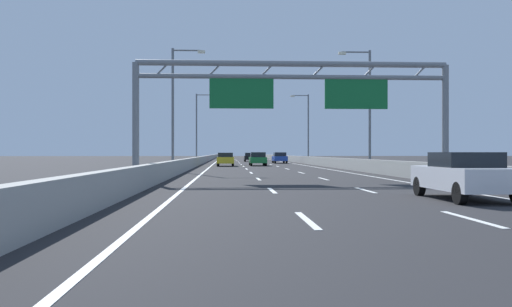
# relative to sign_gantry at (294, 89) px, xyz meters

# --- Properties ---
(ground_plane) EXTENTS (260.00, 260.00, 0.00)m
(ground_plane) POSITION_rel_sign_gantry_xyz_m (-0.08, 70.33, -4.84)
(ground_plane) COLOR #262628
(lane_dash_left_1) EXTENTS (0.16, 3.00, 0.01)m
(lane_dash_left_1) POSITION_rel_sign_gantry_xyz_m (-1.88, -17.17, -4.83)
(lane_dash_left_1) COLOR white
(lane_dash_left_1) RESTS_ON ground_plane
(lane_dash_left_2) EXTENTS (0.16, 3.00, 0.01)m
(lane_dash_left_2) POSITION_rel_sign_gantry_xyz_m (-1.88, -8.17, -4.83)
(lane_dash_left_2) COLOR white
(lane_dash_left_2) RESTS_ON ground_plane
(lane_dash_left_3) EXTENTS (0.16, 3.00, 0.01)m
(lane_dash_left_3) POSITION_rel_sign_gantry_xyz_m (-1.88, 0.83, -4.83)
(lane_dash_left_3) COLOR white
(lane_dash_left_3) RESTS_ON ground_plane
(lane_dash_left_4) EXTENTS (0.16, 3.00, 0.01)m
(lane_dash_left_4) POSITION_rel_sign_gantry_xyz_m (-1.88, 9.83, -4.83)
(lane_dash_left_4) COLOR white
(lane_dash_left_4) RESTS_ON ground_plane
(lane_dash_left_5) EXTENTS (0.16, 3.00, 0.01)m
(lane_dash_left_5) POSITION_rel_sign_gantry_xyz_m (-1.88, 18.83, -4.83)
(lane_dash_left_5) COLOR white
(lane_dash_left_5) RESTS_ON ground_plane
(lane_dash_left_6) EXTENTS (0.16, 3.00, 0.01)m
(lane_dash_left_6) POSITION_rel_sign_gantry_xyz_m (-1.88, 27.83, -4.83)
(lane_dash_left_6) COLOR white
(lane_dash_left_6) RESTS_ON ground_plane
(lane_dash_left_7) EXTENTS (0.16, 3.00, 0.01)m
(lane_dash_left_7) POSITION_rel_sign_gantry_xyz_m (-1.88, 36.83, -4.83)
(lane_dash_left_7) COLOR white
(lane_dash_left_7) RESTS_ON ground_plane
(lane_dash_left_8) EXTENTS (0.16, 3.00, 0.01)m
(lane_dash_left_8) POSITION_rel_sign_gantry_xyz_m (-1.88, 45.83, -4.83)
(lane_dash_left_8) COLOR white
(lane_dash_left_8) RESTS_ON ground_plane
(lane_dash_left_9) EXTENTS (0.16, 3.00, 0.01)m
(lane_dash_left_9) POSITION_rel_sign_gantry_xyz_m (-1.88, 54.83, -4.83)
(lane_dash_left_9) COLOR white
(lane_dash_left_9) RESTS_ON ground_plane
(lane_dash_left_10) EXTENTS (0.16, 3.00, 0.01)m
(lane_dash_left_10) POSITION_rel_sign_gantry_xyz_m (-1.88, 63.83, -4.83)
(lane_dash_left_10) COLOR white
(lane_dash_left_10) RESTS_ON ground_plane
(lane_dash_left_11) EXTENTS (0.16, 3.00, 0.01)m
(lane_dash_left_11) POSITION_rel_sign_gantry_xyz_m (-1.88, 72.83, -4.83)
(lane_dash_left_11) COLOR white
(lane_dash_left_11) RESTS_ON ground_plane
(lane_dash_left_12) EXTENTS (0.16, 3.00, 0.01)m
(lane_dash_left_12) POSITION_rel_sign_gantry_xyz_m (-1.88, 81.83, -4.83)
(lane_dash_left_12) COLOR white
(lane_dash_left_12) RESTS_ON ground_plane
(lane_dash_left_13) EXTENTS (0.16, 3.00, 0.01)m
(lane_dash_left_13) POSITION_rel_sign_gantry_xyz_m (-1.88, 90.83, -4.83)
(lane_dash_left_13) COLOR white
(lane_dash_left_13) RESTS_ON ground_plane
(lane_dash_left_14) EXTENTS (0.16, 3.00, 0.01)m
(lane_dash_left_14) POSITION_rel_sign_gantry_xyz_m (-1.88, 99.83, -4.83)
(lane_dash_left_14) COLOR white
(lane_dash_left_14) RESTS_ON ground_plane
(lane_dash_left_15) EXTENTS (0.16, 3.00, 0.01)m
(lane_dash_left_15) POSITION_rel_sign_gantry_xyz_m (-1.88, 108.83, -4.83)
(lane_dash_left_15) COLOR white
(lane_dash_left_15) RESTS_ON ground_plane
(lane_dash_left_16) EXTENTS (0.16, 3.00, 0.01)m
(lane_dash_left_16) POSITION_rel_sign_gantry_xyz_m (-1.88, 117.83, -4.83)
(lane_dash_left_16) COLOR white
(lane_dash_left_16) RESTS_ON ground_plane
(lane_dash_left_17) EXTENTS (0.16, 3.00, 0.01)m
(lane_dash_left_17) POSITION_rel_sign_gantry_xyz_m (-1.88, 126.83, -4.83)
(lane_dash_left_17) COLOR white
(lane_dash_left_17) RESTS_ON ground_plane
(lane_dash_right_1) EXTENTS (0.16, 3.00, 0.01)m
(lane_dash_right_1) POSITION_rel_sign_gantry_xyz_m (1.72, -17.17, -4.83)
(lane_dash_right_1) COLOR white
(lane_dash_right_1) RESTS_ON ground_plane
(lane_dash_right_2) EXTENTS (0.16, 3.00, 0.01)m
(lane_dash_right_2) POSITION_rel_sign_gantry_xyz_m (1.72, -8.17, -4.83)
(lane_dash_right_2) COLOR white
(lane_dash_right_2) RESTS_ON ground_plane
(lane_dash_right_3) EXTENTS (0.16, 3.00, 0.01)m
(lane_dash_right_3) POSITION_rel_sign_gantry_xyz_m (1.72, 0.83, -4.83)
(lane_dash_right_3) COLOR white
(lane_dash_right_3) RESTS_ON ground_plane
(lane_dash_right_4) EXTENTS (0.16, 3.00, 0.01)m
(lane_dash_right_4) POSITION_rel_sign_gantry_xyz_m (1.72, 9.83, -4.83)
(lane_dash_right_4) COLOR white
(lane_dash_right_4) RESTS_ON ground_plane
(lane_dash_right_5) EXTENTS (0.16, 3.00, 0.01)m
(lane_dash_right_5) POSITION_rel_sign_gantry_xyz_m (1.72, 18.83, -4.83)
(lane_dash_right_5) COLOR white
(lane_dash_right_5) RESTS_ON ground_plane
(lane_dash_right_6) EXTENTS (0.16, 3.00, 0.01)m
(lane_dash_right_6) POSITION_rel_sign_gantry_xyz_m (1.72, 27.83, -4.83)
(lane_dash_right_6) COLOR white
(lane_dash_right_6) RESTS_ON ground_plane
(lane_dash_right_7) EXTENTS (0.16, 3.00, 0.01)m
(lane_dash_right_7) POSITION_rel_sign_gantry_xyz_m (1.72, 36.83, -4.83)
(lane_dash_right_7) COLOR white
(lane_dash_right_7) RESTS_ON ground_plane
(lane_dash_right_8) EXTENTS (0.16, 3.00, 0.01)m
(lane_dash_right_8) POSITION_rel_sign_gantry_xyz_m (1.72, 45.83, -4.83)
(lane_dash_right_8) COLOR white
(lane_dash_right_8) RESTS_ON ground_plane
(lane_dash_right_9) EXTENTS (0.16, 3.00, 0.01)m
(lane_dash_right_9) POSITION_rel_sign_gantry_xyz_m (1.72, 54.83, -4.83)
(lane_dash_right_9) COLOR white
(lane_dash_right_9) RESTS_ON ground_plane
(lane_dash_right_10) EXTENTS (0.16, 3.00, 0.01)m
(lane_dash_right_10) POSITION_rel_sign_gantry_xyz_m (1.72, 63.83, -4.83)
(lane_dash_right_10) COLOR white
(lane_dash_right_10) RESTS_ON ground_plane
(lane_dash_right_11) EXTENTS (0.16, 3.00, 0.01)m
(lane_dash_right_11) POSITION_rel_sign_gantry_xyz_m (1.72, 72.83, -4.83)
(lane_dash_right_11) COLOR white
(lane_dash_right_11) RESTS_ON ground_plane
(lane_dash_right_12) EXTENTS (0.16, 3.00, 0.01)m
(lane_dash_right_12) POSITION_rel_sign_gantry_xyz_m (1.72, 81.83, -4.83)
(lane_dash_right_12) COLOR white
(lane_dash_right_12) RESTS_ON ground_plane
(lane_dash_right_13) EXTENTS (0.16, 3.00, 0.01)m
(lane_dash_right_13) POSITION_rel_sign_gantry_xyz_m (1.72, 90.83, -4.83)
(lane_dash_right_13) COLOR white
(lane_dash_right_13) RESTS_ON ground_plane
(lane_dash_right_14) EXTENTS (0.16, 3.00, 0.01)m
(lane_dash_right_14) POSITION_rel_sign_gantry_xyz_m (1.72, 99.83, -4.83)
(lane_dash_right_14) COLOR white
(lane_dash_right_14) RESTS_ON ground_plane
(lane_dash_right_15) EXTENTS (0.16, 3.00, 0.01)m
(lane_dash_right_15) POSITION_rel_sign_gantry_xyz_m (1.72, 108.83, -4.83)
(lane_dash_right_15) COLOR white
(lane_dash_right_15) RESTS_ON ground_plane
(lane_dash_right_16) EXTENTS (0.16, 3.00, 0.01)m
(lane_dash_right_16) POSITION_rel_sign_gantry_xyz_m (1.72, 117.83, -4.83)
(lane_dash_right_16) COLOR white
(lane_dash_right_16) RESTS_ON ground_plane
(lane_dash_right_17) EXTENTS (0.16, 3.00, 0.01)m
(lane_dash_right_17) POSITION_rel_sign_gantry_xyz_m (1.72, 126.83, -4.83)
(lane_dash_right_17) COLOR white
(lane_dash_right_17) RESTS_ON ground_plane
(edge_line_left) EXTENTS (0.16, 176.00, 0.01)m
(edge_line_left) POSITION_rel_sign_gantry_xyz_m (-5.33, 58.33, -4.83)
(edge_line_left) COLOR white
(edge_line_left) RESTS_ON ground_plane
(edge_line_right) EXTENTS (0.16, 176.00, 0.01)m
(edge_line_right) POSITION_rel_sign_gantry_xyz_m (5.17, 58.33, -4.83)
(edge_line_right) COLOR white
(edge_line_right) RESTS_ON ground_plane
(barrier_left) EXTENTS (0.45, 220.00, 0.95)m
(barrier_left) POSITION_rel_sign_gantry_xyz_m (-6.98, 80.33, -4.36)
(barrier_left) COLOR #9E9E99
(barrier_left) RESTS_ON ground_plane
(barrier_right) EXTENTS (0.45, 220.00, 0.95)m
(barrier_right) POSITION_rel_sign_gantry_xyz_m (6.82, 80.33, -4.36)
(barrier_right) COLOR #9E9E99
(barrier_right) RESTS_ON ground_plane
(sign_gantry) EXTENTS (16.99, 0.36, 6.36)m
(sign_gantry) POSITION_rel_sign_gantry_xyz_m (0.00, 0.00, 0.00)
(sign_gantry) COLOR gray
(sign_gantry) RESTS_ON ground_plane
(streetlamp_left_mid) EXTENTS (2.58, 0.28, 9.50)m
(streetlamp_left_mid) POSITION_rel_sign_gantry_xyz_m (-7.54, 13.22, 0.56)
(streetlamp_left_mid) COLOR slate
(streetlamp_left_mid) RESTS_ON ground_plane
(streetlamp_right_mid) EXTENTS (2.58, 0.28, 9.50)m
(streetlamp_right_mid) POSITION_rel_sign_gantry_xyz_m (7.39, 13.22, 0.56)
(streetlamp_right_mid) COLOR slate
(streetlamp_right_mid) RESTS_ON ground_plane
(streetlamp_left_far) EXTENTS (2.58, 0.28, 9.50)m
(streetlamp_left_far) POSITION_rel_sign_gantry_xyz_m (-7.54, 45.43, 0.56)
(streetlamp_left_far) COLOR slate
(streetlamp_left_far) RESTS_ON ground_plane
(streetlamp_right_far) EXTENTS (2.58, 0.28, 9.50)m
(streetlamp_right_far) POSITION_rel_sign_gantry_xyz_m (7.39, 45.43, 0.56)
(streetlamp_right_far) COLOR slate
(streetlamp_right_far) RESTS_ON ground_plane
(red_car) EXTENTS (1.83, 4.48, 1.39)m
(red_car) POSITION_rel_sign_gantry_xyz_m (-3.83, 58.42, -4.11)
(red_car) COLOR red
(red_car) RESTS_ON ground_plane
(yellow_car) EXTENTS (1.79, 4.43, 1.44)m
(yellow_car) POSITION_rel_sign_gantry_xyz_m (-3.77, 29.10, -4.09)
(yellow_car) COLOR yellow
(yellow_car) RESTS_ON ground_plane
(blue_car) EXTENTS (1.76, 4.68, 1.48)m
(blue_car) POSITION_rel_sign_gantry_xyz_m (3.55, 44.47, -4.07)
(blue_car) COLOR #2347AD
(blue_car) RESTS_ON ground_plane
(green_car) EXTENTS (1.79, 4.59, 1.49)m
(green_car) POSITION_rel_sign_gantry_xyz_m (-0.21, 30.80, -4.08)
(green_car) COLOR #1E7A38
(green_car) RESTS_ON ground_plane
(white_car) EXTENTS (1.90, 4.28, 1.47)m
(white_car) POSITION_rel_sign_gantry_xyz_m (3.74, -12.35, -4.08)
(white_car) COLOR silver
(white_car) RESTS_ON ground_plane
(silver_car) EXTENTS (1.88, 4.25, 1.47)m
(silver_car) POSITION_rel_sign_gantry_xyz_m (3.63, 100.94, -4.09)
(silver_car) COLOR #A8ADB2
(silver_car) RESTS_ON ground_plane
(black_car) EXTENTS (1.90, 4.45, 1.42)m
(black_car) POSITION_rel_sign_gantry_xyz_m (0.10, 57.76, -4.10)
(black_car) COLOR black
(black_car) RESTS_ON ground_plane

